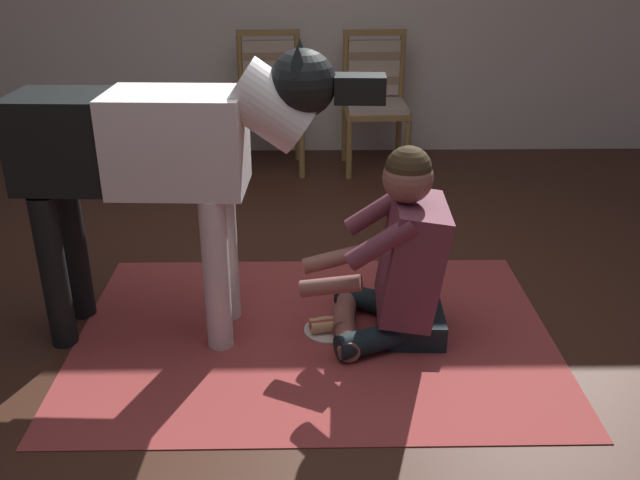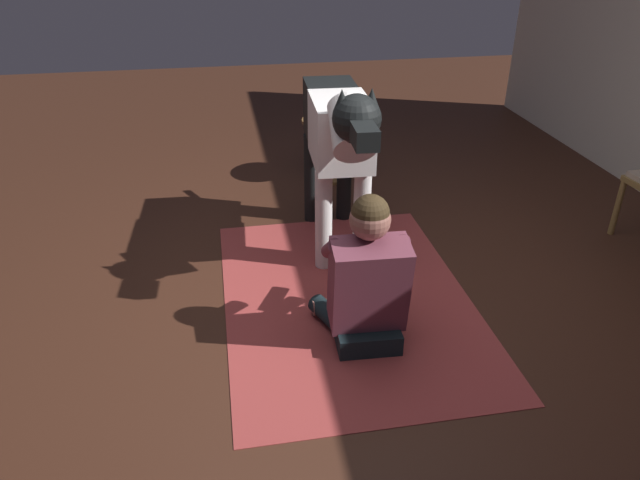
{
  "view_description": "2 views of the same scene",
  "coord_description": "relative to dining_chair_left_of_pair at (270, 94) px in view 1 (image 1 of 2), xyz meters",
  "views": [
    {
      "loc": [
        0.01,
        -2.6,
        1.68
      ],
      "look_at": [
        0.06,
        0.07,
        0.47
      ],
      "focal_mm": 39.21,
      "sensor_mm": 36.0,
      "label": 1
    },
    {
      "loc": [
        2.93,
        -0.61,
        2.07
      ],
      "look_at": [
        0.07,
        -0.1,
        0.45
      ],
      "focal_mm": 33.01,
      "sensor_mm": 36.0,
      "label": 2
    }
  ],
  "objects": [
    {
      "name": "person_sitting_on_floor",
      "position": [
        0.66,
        -2.39,
        -0.18
      ],
      "size": [
        0.65,
        0.58,
        0.87
      ],
      "color": "black",
      "rests_on": "ground"
    },
    {
      "name": "large_dog",
      "position": [
        -0.31,
        -2.34,
        0.29
      ],
      "size": [
        1.67,
        0.39,
        1.28
      ],
      "color": "silver",
      "rests_on": "ground"
    },
    {
      "name": "dining_chair_left_of_pair",
      "position": [
        0.0,
        0.0,
        0.0
      ],
      "size": [
        0.49,
        0.5,
        0.98
      ],
      "color": "olive",
      "rests_on": "ground"
    },
    {
      "name": "dining_chair_right_of_pair",
      "position": [
        0.77,
        0.0,
        0.0
      ],
      "size": [
        0.47,
        0.48,
        0.98
      ],
      "color": "olive",
      "rests_on": "ground"
    },
    {
      "name": "ground_plane",
      "position": [
        0.26,
        -2.48,
        -0.54
      ],
      "size": [
        12.87,
        12.87,
        0.0
      ],
      "primitive_type": "plane",
      "color": "#3C2015"
    },
    {
      "name": "hot_dog_on_plate",
      "position": [
        0.36,
        -2.37,
        -0.52
      ],
      "size": [
        0.23,
        0.23,
        0.06
      ],
      "color": "silver",
      "rests_on": "ground"
    },
    {
      "name": "area_rug",
      "position": [
        0.3,
        -2.41,
        -0.54
      ],
      "size": [
        2.11,
        1.48,
        0.01
      ],
      "primitive_type": "cube",
      "color": "#993734",
      "rests_on": "ground"
    }
  ]
}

